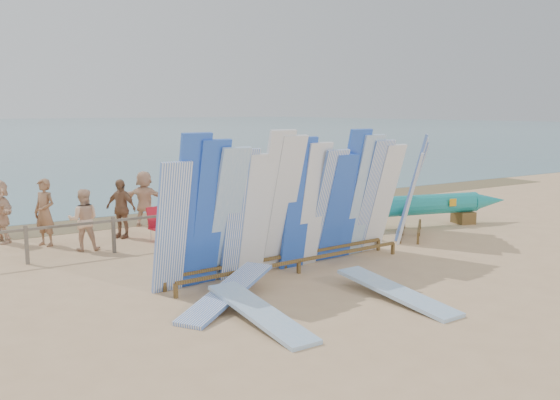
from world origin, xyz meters
TOP-DOWN VIEW (x-y plane):
  - ground at (0.00, 0.00)m, footprint 160.00×160.00m
  - wet_sand_strip at (0.00, 7.20)m, footprint 40.00×2.60m
  - fence at (0.00, 3.00)m, footprint 12.08×0.08m
  - main_surfboard_rack at (0.72, -0.77)m, footprint 6.25×1.17m
  - side_surfboard_rack at (5.55, 0.43)m, footprint 2.27×2.14m
  - outrigger_canoe at (6.48, 1.32)m, footprint 6.72×2.22m
  - vendor_table at (3.80, 1.25)m, footprint 1.08×0.88m
  - flat_board_e at (-1.52, -1.97)m, footprint 2.56×1.92m
  - flat_board_b at (1.22, -3.47)m, footprint 0.65×2.71m
  - flat_board_a at (-1.49, -3.07)m, footprint 0.58×2.70m
  - beach_chair_left at (-0.48, 3.71)m, footprint 0.67×0.69m
  - beach_chair_right at (1.67, 4.29)m, footprint 0.61×0.63m
  - stroller at (1.41, 3.52)m, footprint 0.64×0.81m
  - beachgoer_1 at (-3.23, 4.72)m, footprint 0.63×0.72m
  - beachgoer_8 at (5.88, 4.26)m, footprint 0.71×0.94m
  - beachgoer_4 at (-1.27, 4.63)m, footprint 0.87×1.02m
  - beachgoer_5 at (-0.15, 5.81)m, footprint 1.43×1.49m
  - beachgoer_7 at (4.50, 6.29)m, footprint 0.72×0.48m
  - beachgoer_9 at (4.02, 5.39)m, footprint 1.19×0.80m
  - beachgoer_2 at (-2.53, 3.67)m, footprint 0.83×0.59m
  - beachgoer_11 at (-4.15, 5.75)m, footprint 1.00×1.63m

SIDE VIEW (x-z plane):
  - ground at x=0.00m, z-range 0.00..0.00m
  - wet_sand_strip at x=0.00m, z-range -0.01..0.01m
  - flat_board_e at x=-1.52m, z-range -0.22..0.22m
  - flat_board_b at x=1.22m, z-range -0.16..0.16m
  - flat_board_a at x=-1.49m, z-range -0.16..0.16m
  - beach_chair_right at x=1.67m, z-range -0.18..0.69m
  - beach_chair_left at x=-0.48m, z-range -0.19..0.71m
  - stroller at x=1.41m, z-range -0.10..0.89m
  - vendor_table at x=3.80m, z-range -0.21..1.04m
  - outrigger_canoe at x=6.48m, z-range 0.13..1.10m
  - fence at x=0.00m, z-range 0.18..1.08m
  - beachgoer_2 at x=-2.53m, z-range 0.00..1.55m
  - beachgoer_4 at x=-1.27m, z-range 0.00..1.62m
  - beachgoer_11 at x=-4.15m, z-range 0.00..1.67m
  - beachgoer_5 at x=-0.15m, z-range 0.00..1.68m
  - beachgoer_9 at x=4.02m, z-range 0.00..1.70m
  - beachgoer_1 at x=-3.23m, z-range 0.00..1.74m
  - beachgoer_8 at x=5.88m, z-range 0.00..1.74m
  - beachgoer_7 at x=4.50m, z-range 0.00..1.81m
  - side_surfboard_rack at x=5.55m, z-range -0.15..2.71m
  - main_surfboard_rack at x=0.72m, z-range -0.16..2.94m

